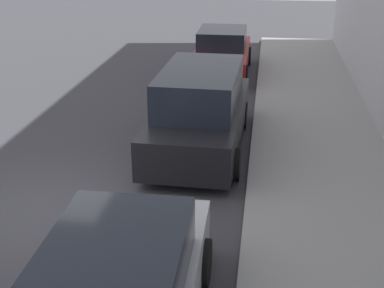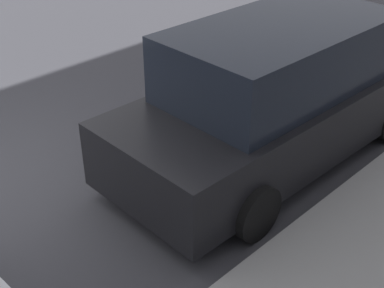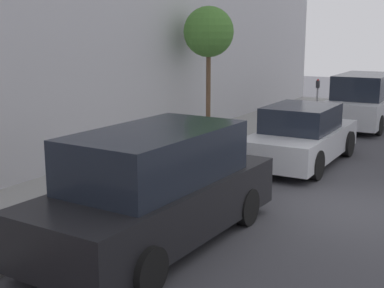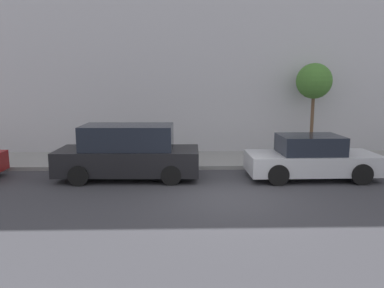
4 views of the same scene
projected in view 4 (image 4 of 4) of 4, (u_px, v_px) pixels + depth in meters
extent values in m
plane|color=#38383D|center=(230.00, 198.00, 11.03)|extent=(60.00, 60.00, 0.00)
cube|color=gray|center=(215.00, 160.00, 16.00)|extent=(3.09, 32.00, 0.15)
cube|color=#B7B7BC|center=(212.00, 1.00, 17.34)|extent=(2.00, 32.00, 14.15)
cube|color=#B7BABF|center=(312.00, 163.00, 13.13)|extent=(1.88, 4.53, 0.68)
cube|color=black|center=(310.00, 144.00, 13.02)|extent=(1.62, 2.13, 0.64)
cylinder|color=black|center=(278.00, 175.00, 12.29)|extent=(0.22, 0.71, 0.71)
cylinder|color=black|center=(267.00, 164.00, 13.97)|extent=(0.22, 0.71, 0.71)
cylinder|color=black|center=(362.00, 174.00, 12.37)|extent=(0.22, 0.71, 0.71)
cylinder|color=black|center=(340.00, 163.00, 14.04)|extent=(0.22, 0.71, 0.71)
cube|color=black|center=(128.00, 161.00, 13.13)|extent=(2.02, 4.95, 0.84)
cube|color=black|center=(128.00, 137.00, 12.99)|extent=(1.75, 3.14, 0.84)
cylinder|color=black|center=(78.00, 176.00, 12.25)|extent=(0.22, 0.67, 0.67)
cylinder|color=black|center=(91.00, 164.00, 14.02)|extent=(0.22, 0.67, 0.67)
cylinder|color=black|center=(171.00, 175.00, 12.33)|extent=(0.22, 0.67, 0.67)
cylinder|color=black|center=(172.00, 163.00, 14.10)|extent=(0.22, 0.67, 0.67)
cylinder|color=brown|center=(312.00, 123.00, 16.40)|extent=(0.14, 0.14, 2.83)
sphere|color=#42752D|center=(314.00, 81.00, 16.09)|extent=(1.53, 1.53, 1.53)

